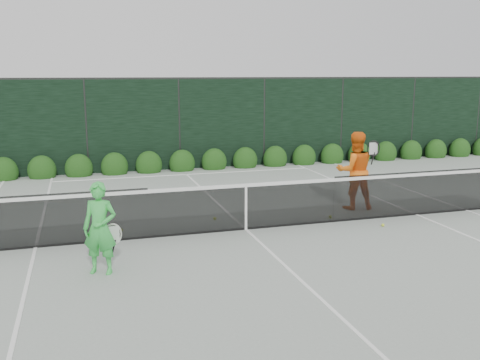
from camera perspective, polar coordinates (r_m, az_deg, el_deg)
name	(u,v)px	position (r m, az deg, el deg)	size (l,w,h in m)	color
ground	(246,230)	(11.17, 0.63, -5.32)	(80.00, 80.00, 0.00)	gray
tennis_net	(245,205)	(11.02, 0.51, -2.68)	(12.90, 0.10, 1.07)	#10301F
player_woman	(100,228)	(8.91, -14.71, -5.01)	(0.68, 0.55, 1.51)	green
player_man	(355,171)	(12.97, 12.16, 0.99)	(1.02, 0.86, 1.85)	orange
court_lines	(246,229)	(11.17, 0.63, -5.29)	(11.03, 23.83, 0.01)	white
windscreen_fence	(298,184)	(8.33, 6.20, -0.43)	(32.00, 21.07, 3.06)	black
hedge_row	(182,164)	(17.90, -6.20, 1.75)	(31.66, 0.65, 0.94)	black
tennis_balls	(264,222)	(11.59, 2.55, -4.54)	(5.42, 1.60, 0.07)	#CBE031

